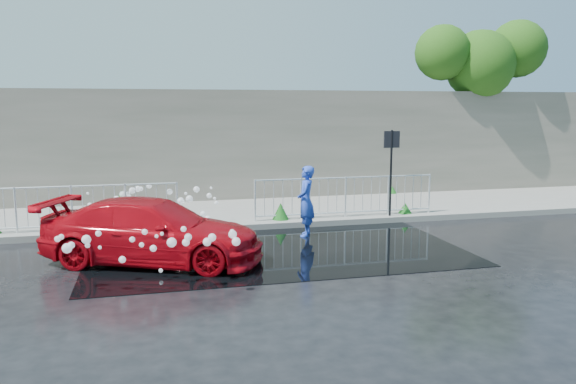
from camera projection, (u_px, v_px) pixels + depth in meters
name	position (u px, v px, depth m)	size (l,w,h in m)	color
ground	(262.00, 262.00, 11.40)	(90.00, 90.00, 0.00)	black
pavement	(228.00, 213.00, 16.18)	(30.00, 4.00, 0.15)	slate
curb	(238.00, 227.00, 14.26)	(30.00, 0.25, 0.16)	slate
retaining_wall	(217.00, 145.00, 18.02)	(30.00, 0.60, 3.50)	#615F52
puddle	(275.00, 248.00, 12.48)	(8.00, 5.00, 0.01)	black
sign_post	(391.00, 159.00, 15.12)	(0.45, 0.06, 2.50)	black
tree	(482.00, 59.00, 20.09)	(5.01, 2.48, 6.24)	#332114
railing_left	(72.00, 206.00, 13.54)	(5.05, 0.05, 1.10)	silver
railing_right	(345.00, 195.00, 15.22)	(5.05, 0.05, 1.10)	silver
weeds	(217.00, 208.00, 15.60)	(12.17, 3.93, 0.44)	#15511A
water_spray	(154.00, 215.00, 12.08)	(3.69, 5.74, 1.09)	white
red_car	(153.00, 231.00, 11.25)	(1.80, 4.43, 1.29)	#A60610
person	(306.00, 201.00, 13.55)	(0.63, 0.41, 1.71)	blue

